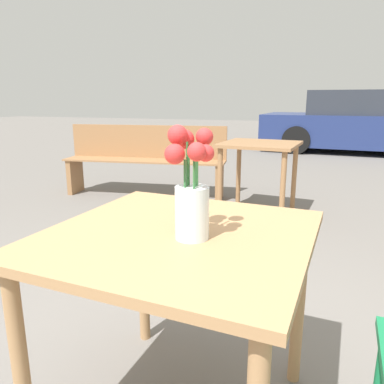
{
  "coord_description": "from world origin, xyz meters",
  "views": [
    {
      "loc": [
        0.44,
        -1.08,
        1.16
      ],
      "look_at": [
        0.06,
        -0.04,
        0.88
      ],
      "focal_mm": 35.0,
      "sensor_mm": 36.0,
      "label": 1
    }
  ],
  "objects_px": {
    "table_back": "(259,156)",
    "parked_car": "(364,123)",
    "table_front": "(179,261)",
    "bench_near": "(146,156)",
    "flower_vase": "(191,195)"
  },
  "relations": [
    {
      "from": "table_front",
      "to": "table_back",
      "type": "xyz_separation_m",
      "value": [
        -0.19,
        2.64,
        -0.02
      ]
    },
    {
      "from": "table_back",
      "to": "parked_car",
      "type": "distance_m",
      "value": 5.69
    },
    {
      "from": "table_front",
      "to": "parked_car",
      "type": "height_order",
      "value": "parked_car"
    },
    {
      "from": "bench_near",
      "to": "table_back",
      "type": "bearing_deg",
      "value": -14.32
    },
    {
      "from": "table_front",
      "to": "parked_car",
      "type": "xyz_separation_m",
      "value": [
        1.19,
        8.16,
        0.01
      ]
    },
    {
      "from": "table_front",
      "to": "bench_near",
      "type": "relative_size",
      "value": 0.45
    },
    {
      "from": "table_back",
      "to": "parked_car",
      "type": "bearing_deg",
      "value": 75.98
    },
    {
      "from": "bench_near",
      "to": "parked_car",
      "type": "distance_m",
      "value": 5.88
    },
    {
      "from": "parked_car",
      "to": "table_back",
      "type": "bearing_deg",
      "value": -104.02
    },
    {
      "from": "bench_near",
      "to": "table_front",
      "type": "bearing_deg",
      "value": -61.47
    },
    {
      "from": "table_front",
      "to": "table_back",
      "type": "bearing_deg",
      "value": 94.01
    },
    {
      "from": "table_back",
      "to": "bench_near",
      "type": "bearing_deg",
      "value": 165.68
    },
    {
      "from": "flower_vase",
      "to": "parked_car",
      "type": "xyz_separation_m",
      "value": [
        1.14,
        8.2,
        -0.23
      ]
    },
    {
      "from": "table_back",
      "to": "parked_car",
      "type": "relative_size",
      "value": 0.18
    },
    {
      "from": "parked_car",
      "to": "bench_near",
      "type": "bearing_deg",
      "value": -118.78
    }
  ]
}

